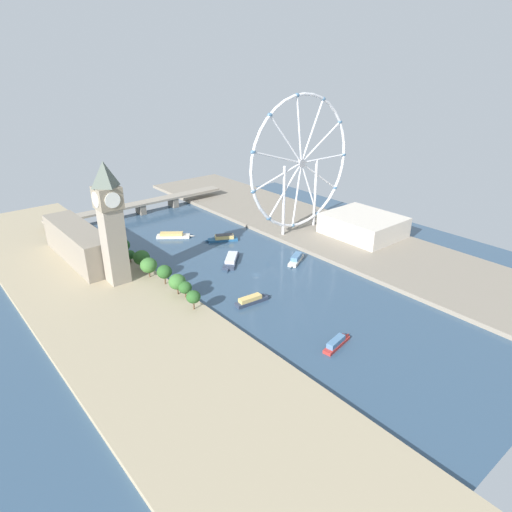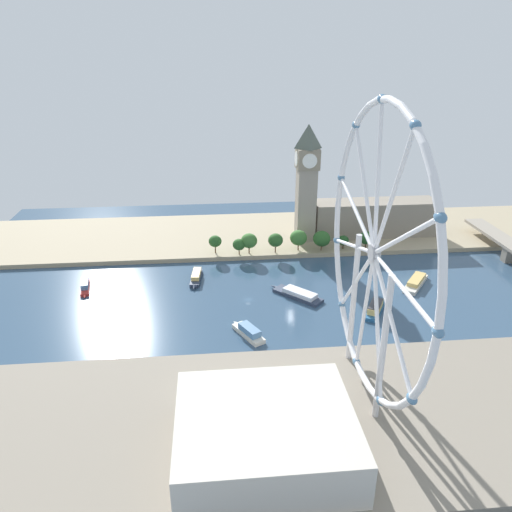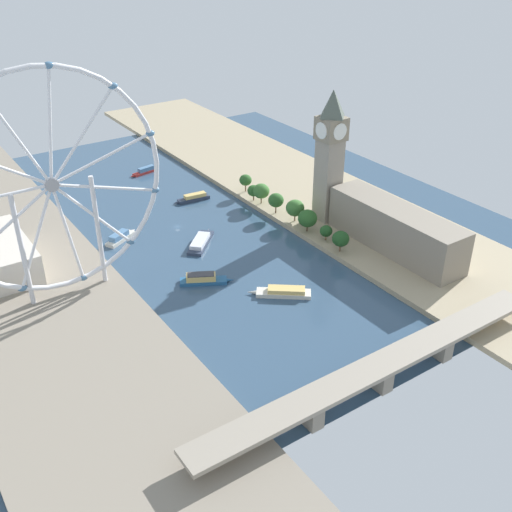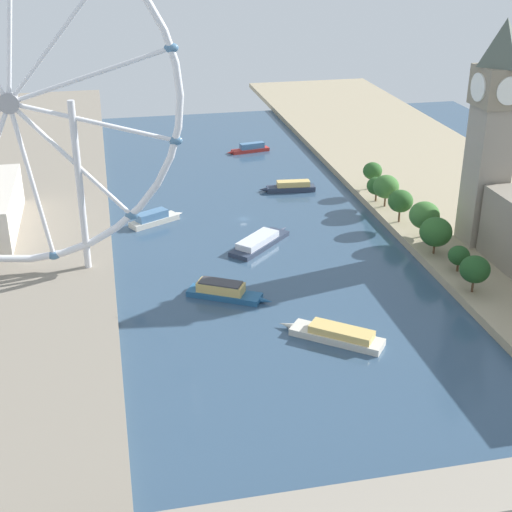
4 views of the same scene
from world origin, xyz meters
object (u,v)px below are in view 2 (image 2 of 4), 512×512
(parliament_block, at_px, (374,218))
(tour_boat_4, at_px, (376,308))
(tour_boat_0, at_px, (196,277))
(ferris_wheel, at_px, (374,254))
(riverside_hall, at_px, (265,434))
(tour_boat_2, at_px, (85,286))
(tour_boat_3, at_px, (248,332))
(clock_tower, at_px, (307,182))
(tour_boat_5, at_px, (298,294))
(tour_boat_1, at_px, (416,282))

(parliament_block, relative_size, tour_boat_4, 3.25)
(tour_boat_0, bearing_deg, tour_boat_4, 69.22)
(ferris_wheel, distance_m, tour_boat_0, 144.63)
(tour_boat_0, bearing_deg, riverside_hall, 15.80)
(tour_boat_2, relative_size, tour_boat_3, 1.03)
(tour_boat_2, bearing_deg, tour_boat_3, 46.63)
(tour_boat_2, height_order, tour_boat_3, tour_boat_3)
(clock_tower, distance_m, parliament_block, 61.44)
(tour_boat_4, distance_m, tour_boat_5, 43.98)
(tour_boat_0, distance_m, tour_boat_3, 70.76)
(clock_tower, relative_size, tour_boat_0, 3.10)
(tour_boat_0, bearing_deg, ferris_wheel, 37.77)
(tour_boat_2, bearing_deg, parliament_block, 98.20)
(ferris_wheel, distance_m, tour_boat_5, 103.79)
(tour_boat_1, relative_size, tour_boat_2, 1.19)
(riverside_hall, height_order, tour_boat_1, riverside_hall)
(ferris_wheel, relative_size, tour_boat_4, 4.14)
(tour_boat_3, distance_m, tour_boat_5, 49.42)
(tour_boat_5, bearing_deg, parliament_block, -84.01)
(parliament_block, height_order, tour_boat_0, parliament_block)
(ferris_wheel, distance_m, tour_boat_4, 90.98)
(clock_tower, height_order, tour_boat_2, clock_tower)
(tour_boat_1, bearing_deg, riverside_hall, -2.13)
(clock_tower, height_order, tour_boat_0, clock_tower)
(tour_boat_2, bearing_deg, clock_tower, 102.28)
(tour_boat_3, bearing_deg, clock_tower, -51.48)
(riverside_hall, xyz_separation_m, tour_boat_1, (-125.56, 105.27, -9.61))
(ferris_wheel, height_order, riverside_hall, ferris_wheel)
(ferris_wheel, bearing_deg, tour_boat_2, -127.93)
(tour_boat_1, bearing_deg, tour_boat_2, -56.18)
(tour_boat_1, distance_m, tour_boat_5, 73.42)
(parliament_block, height_order, riverside_hall, parliament_block)
(tour_boat_3, relative_size, tour_boat_5, 0.83)
(clock_tower, relative_size, tour_boat_5, 2.86)
(tour_boat_5, bearing_deg, clock_tower, -57.69)
(tour_boat_0, xyz_separation_m, tour_boat_2, (5.62, -65.46, -0.02))
(tour_boat_0, height_order, tour_boat_3, tour_boat_3)
(ferris_wheel, bearing_deg, tour_boat_4, 156.74)
(ferris_wheel, height_order, tour_boat_2, ferris_wheel)
(parliament_block, relative_size, tour_boat_3, 3.77)
(ferris_wheel, bearing_deg, tour_boat_3, -136.65)
(riverside_hall, xyz_separation_m, tour_boat_2, (-139.45, -91.78, -9.48))
(tour_boat_2, xyz_separation_m, tour_boat_5, (21.91, 124.07, -0.25))
(tour_boat_3, bearing_deg, riverside_hall, 150.96)
(riverside_hall, relative_size, tour_boat_3, 2.51)
(riverside_hall, bearing_deg, tour_boat_3, 179.57)
(tour_boat_1, height_order, tour_boat_5, tour_boat_1)
(riverside_hall, distance_m, tour_boat_4, 120.56)
(tour_boat_3, bearing_deg, tour_boat_0, -6.26)
(tour_boat_1, distance_m, tour_boat_2, 197.54)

